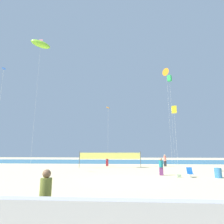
{
  "coord_description": "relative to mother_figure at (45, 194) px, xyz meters",
  "views": [
    {
      "loc": [
        0.15,
        -16.44,
        2.34
      ],
      "look_at": [
        -1.66,
        8.8,
        7.63
      ],
      "focal_mm": 30.41,
      "sensor_mm": 36.0,
      "label": 1
    }
  ],
  "objects": [
    {
      "name": "beachgoer_maroon_shirt",
      "position": [
        -0.33,
        25.25,
        0.04
      ],
      "size": [
        0.41,
        0.41,
        1.8
      ],
      "rotation": [
        0.0,
        0.0,
        2.4
      ],
      "color": "maroon",
      "rests_on": "ground"
    },
    {
      "name": "ocean_band",
      "position": [
        2.61,
        40.81,
        -0.92
      ],
      "size": [
        120.0,
        20.0,
        0.01
      ],
      "primitive_type": "cube",
      "color": "teal",
      "rests_on": "ground"
    },
    {
      "name": "folding_beach_chair",
      "position": [
        8.71,
        12.18,
        -0.46
      ],
      "size": [
        0.52,
        0.65,
        0.89
      ],
      "rotation": [
        0.0,
        0.0,
        0.21
      ],
      "color": "#1959B2",
      "rests_on": "ground"
    },
    {
      "name": "toddler_figure",
      "position": [
        0.63,
        0.1,
        -0.49
      ],
      "size": [
        0.18,
        0.18,
        0.81
      ],
      "rotation": [
        0.0,
        0.0,
        -0.28
      ],
      "color": "navy",
      "rests_on": "ground"
    },
    {
      "name": "kite_orange_diamond",
      "position": [
        0.09,
        22.28,
        8.13
      ],
      "size": [
        0.81,
        0.82,
        9.37
      ],
      "color": "silver",
      "rests_on": "ground"
    },
    {
      "name": "ground_plane",
      "position": [
        2.61,
        9.72,
        -0.92
      ],
      "size": [
        120.0,
        120.0,
        0.0
      ],
      "primitive_type": "plane",
      "color": "beige"
    },
    {
      "name": "volleyball_net",
      "position": [
        0.42,
        21.86,
        0.72
      ],
      "size": [
        9.05,
        0.78,
        2.4
      ],
      "color": "#4C4C51",
      "rests_on": "ground"
    },
    {
      "name": "kite_green_box",
      "position": [
        10.83,
        26.28,
        14.37
      ],
      "size": [
        0.88,
        0.88,
        15.84
      ],
      "color": "silver",
      "rests_on": "ground"
    },
    {
      "name": "kite_blue_diamond",
      "position": [
        -11.27,
        12.88,
        10.33
      ],
      "size": [
        0.49,
        0.5,
        11.95
      ],
      "color": "silver",
      "rests_on": "ground"
    },
    {
      "name": "beachgoer_coral_shirt",
      "position": [
        9.06,
        25.4,
        0.07
      ],
      "size": [
        0.43,
        0.43,
        1.86
      ],
      "rotation": [
        0.0,
        0.0,
        4.69
      ],
      "color": "#2D2D33",
      "rests_on": "ground"
    },
    {
      "name": "trash_barrel",
      "position": [
        11.09,
        11.87,
        -0.48
      ],
      "size": [
        0.62,
        0.62,
        0.88
      ],
      "primitive_type": "cylinder",
      "color": "teal",
      "rests_on": "ground"
    },
    {
      "name": "boardwalk_ledge",
      "position": [
        2.61,
        -1.29,
        -0.38
      ],
      "size": [
        28.0,
        0.44,
        1.08
      ],
      "primitive_type": "cube",
      "color": "#A8A8AD",
      "rests_on": "ground"
    },
    {
      "name": "kite_yellow_box",
      "position": [
        8.62,
        16.0,
        6.35
      ],
      "size": [
        0.57,
        0.57,
        7.71
      ],
      "color": "silver",
      "rests_on": "ground"
    },
    {
      "name": "mother_figure",
      "position": [
        0.0,
        0.0,
        0.0
      ],
      "size": [
        0.4,
        0.4,
        1.73
      ],
      "rotation": [
        0.0,
        0.0,
        0.05
      ],
      "color": "white",
      "rests_on": "ground"
    },
    {
      "name": "kite_lime_inflatable",
      "position": [
        -9.48,
        17.59,
        16.82
      ],
      "size": [
        3.1,
        1.8,
        18.59
      ],
      "color": "silver",
      "rests_on": "ground"
    },
    {
      "name": "beachgoer_teal_shirt",
      "position": [
        6.29,
        13.41,
        -0.0
      ],
      "size": [
        0.39,
        0.39,
        1.73
      ],
      "rotation": [
        0.0,
        0.0,
        2.58
      ],
      "color": "#7A3872",
      "rests_on": "ground"
    },
    {
      "name": "beach_handbag",
      "position": [
        7.62,
        11.92,
        -0.78
      ],
      "size": [
        0.35,
        0.18,
        0.28
      ],
      "primitive_type": "cube",
      "color": "#99B28C",
      "rests_on": "ground"
    },
    {
      "name": "kite_orange_delta",
      "position": [
        9.49,
        22.43,
        13.93
      ],
      "size": [
        1.14,
        1.28,
        15.51
      ],
      "color": "silver",
      "rests_on": "ground"
    }
  ]
}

